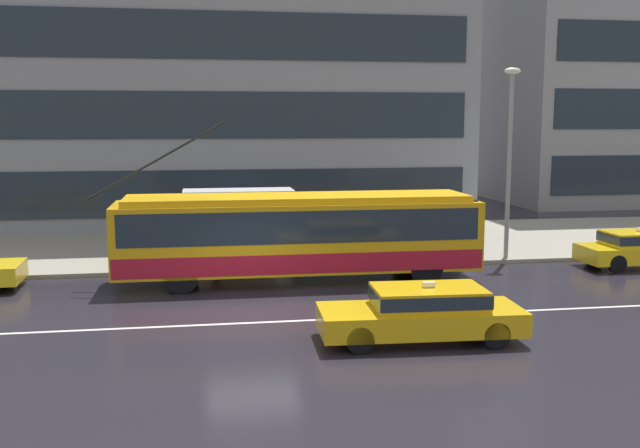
% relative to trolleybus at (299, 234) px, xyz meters
% --- Properties ---
extents(ground_plane, '(160.00, 160.00, 0.00)m').
position_rel_trolleybus_xyz_m(ground_plane, '(-1.73, -3.42, -1.53)').
color(ground_plane, '#24212A').
extents(sidewalk_slab, '(80.00, 10.00, 0.14)m').
position_rel_trolleybus_xyz_m(sidewalk_slab, '(-1.73, 6.60, -1.46)').
color(sidewalk_slab, gray).
rests_on(sidewalk_slab, ground_plane).
extents(lane_centre_line, '(72.00, 0.14, 0.01)m').
position_rel_trolleybus_xyz_m(lane_centre_line, '(-1.73, -4.62, -1.52)').
color(lane_centre_line, silver).
rests_on(lane_centre_line, ground_plane).
extents(trolleybus, '(12.04, 2.63, 5.04)m').
position_rel_trolleybus_xyz_m(trolleybus, '(0.00, 0.00, 0.00)').
color(trolleybus, gold).
rests_on(trolleybus, ground_plane).
extents(taxi_oncoming_near, '(4.77, 1.99, 1.39)m').
position_rel_trolleybus_xyz_m(taxi_oncoming_near, '(2.01, -6.75, -0.82)').
color(taxi_oncoming_near, gold).
rests_on(taxi_oncoming_near, ground_plane).
extents(bus_shelter, '(3.86, 1.52, 2.51)m').
position_rel_trolleybus_xyz_m(bus_shelter, '(-1.73, 3.34, 0.46)').
color(bus_shelter, gray).
rests_on(bus_shelter, sidewalk_slab).
extents(pedestrian_at_shelter, '(0.49, 0.49, 1.64)m').
position_rel_trolleybus_xyz_m(pedestrian_at_shelter, '(-3.55, 4.47, -0.42)').
color(pedestrian_at_shelter, navy).
rests_on(pedestrian_at_shelter, sidewalk_slab).
extents(pedestrian_approaching_curb, '(1.07, 1.07, 1.98)m').
position_rel_trolleybus_xyz_m(pedestrian_approaching_curb, '(-2.62, 3.50, 0.18)').
color(pedestrian_approaching_curb, '#454353').
rests_on(pedestrian_approaching_curb, sidewalk_slab).
extents(pedestrian_walking_past, '(0.97, 0.97, 1.91)m').
position_rel_trolleybus_xyz_m(pedestrian_walking_past, '(-0.83, 4.26, 0.13)').
color(pedestrian_walking_past, navy).
rests_on(pedestrian_walking_past, sidewalk_slab).
extents(street_lamp, '(0.60, 0.32, 6.77)m').
position_rel_trolleybus_xyz_m(street_lamp, '(7.85, 2.05, 2.61)').
color(street_lamp, gray).
rests_on(street_lamp, sidewalk_slab).
extents(office_tower_corner_left, '(25.94, 13.89, 17.57)m').
position_rel_trolleybus_xyz_m(office_tower_corner_left, '(-2.99, 16.79, 7.27)').
color(office_tower_corner_left, gray).
rests_on(office_tower_corner_left, ground_plane).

